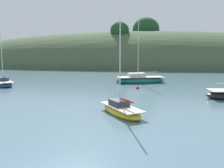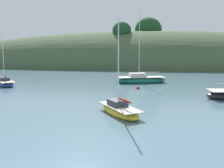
% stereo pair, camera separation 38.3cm
% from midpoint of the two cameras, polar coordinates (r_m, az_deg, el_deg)
% --- Properties ---
extents(far_shoreline_hill, '(150.00, 36.00, 27.62)m').
position_cam_midpoint_polar(far_shoreline_hill, '(78.54, 6.54, 4.10)').
color(far_shoreline_hill, '#425638').
rests_on(far_shoreline_hill, ground).
extents(sailboat_grey_yawl, '(8.41, 5.08, 11.28)m').
position_cam_midpoint_polar(sailboat_grey_yawl, '(38.17, 7.20, 0.98)').
color(sailboat_grey_yawl, '#196B56').
rests_on(sailboat_grey_yawl, ground).
extents(sailboat_orange_cutter, '(4.34, 5.17, 7.64)m').
position_cam_midpoint_polar(sailboat_orange_cutter, '(18.80, 2.39, -6.20)').
color(sailboat_orange_cutter, gold).
rests_on(sailboat_orange_cutter, ground).
extents(sailboat_navy_dinghy, '(5.41, 5.52, 7.77)m').
position_cam_midpoint_polar(sailboat_navy_dinghy, '(38.07, -23.92, 0.21)').
color(sailboat_navy_dinghy, navy).
rests_on(sailboat_navy_dinghy, ground).
extents(mooring_buoy_outer, '(0.44, 0.44, 0.54)m').
position_cam_midpoint_polar(mooring_buoy_outer, '(31.79, 6.58, -0.96)').
color(mooring_buoy_outer, red).
rests_on(mooring_buoy_outer, ground).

